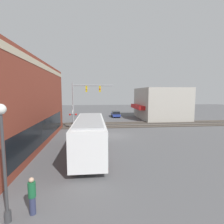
{
  "coord_description": "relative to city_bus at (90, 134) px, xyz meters",
  "views": [
    {
      "loc": [
        -22.21,
        2.37,
        5.5
      ],
      "look_at": [
        5.25,
        -0.44,
        2.53
      ],
      "focal_mm": 28.0,
      "sensor_mm": 36.0,
      "label": 1
    }
  ],
  "objects": [
    {
      "name": "rail_track_far",
      "position": [
        15.68,
        -2.8,
        -1.75
      ],
      "size": [
        2.6,
        60.0,
        0.15
      ],
      "color": "#332D28",
      "rests_on": "ground"
    },
    {
      "name": "rail_track_near",
      "position": [
        12.48,
        -2.8,
        -1.75
      ],
      "size": [
        2.6,
        60.0,
        0.15
      ],
      "color": "#332D28",
      "rests_on": "ground"
    },
    {
      "name": "parked_car_grey",
      "position": [
        17.35,
        -0.0,
        -1.09
      ],
      "size": [
        4.81,
        1.82,
        1.48
      ],
      "color": "slate",
      "rests_on": "ground"
    },
    {
      "name": "ground_plane",
      "position": [
        6.48,
        -2.8,
        -1.78
      ],
      "size": [
        120.0,
        120.0,
        0.0
      ],
      "primitive_type": "plane",
      "color": "#565659"
    },
    {
      "name": "parked_car_blue",
      "position": [
        24.62,
        -5.4,
        -1.14
      ],
      "size": [
        4.79,
        1.82,
        1.35
      ],
      "color": "navy",
      "rests_on": "ground"
    },
    {
      "name": "pedestrian_by_lamp",
      "position": [
        -7.96,
        2.41,
        -0.88
      ],
      "size": [
        0.34,
        0.34,
        1.74
      ],
      "color": "#2D3351",
      "rests_on": "ground"
    },
    {
      "name": "streetlamp",
      "position": [
        -8.37,
        3.3,
        1.25
      ],
      "size": [
        0.44,
        0.44,
        5.08
      ],
      "color": "#38383A",
      "rests_on": "ground"
    },
    {
      "name": "traffic_signal_gantry",
      "position": [
        11.22,
        1.14,
        3.28
      ],
      "size": [
        0.42,
        6.22,
        7.08
      ],
      "color": "gray",
      "rests_on": "ground"
    },
    {
      "name": "crossing_signal",
      "position": [
        10.9,
        2.78,
        0.52
      ],
      "size": [
        1.41,
        1.18,
        3.81
      ],
      "color": "gray",
      "rests_on": "ground"
    },
    {
      "name": "shop_building",
      "position": [
        21.16,
        -14.77,
        1.52
      ],
      "size": [
        11.6,
        10.21,
        6.61
      ],
      "color": "#B2ADA3",
      "rests_on": "ground"
    },
    {
      "name": "city_bus",
      "position": [
        0.0,
        0.0,
        0.0
      ],
      "size": [
        10.35,
        2.59,
        3.22
      ],
      "color": "white",
      "rests_on": "ground"
    },
    {
      "name": "pedestrian_at_crossing",
      "position": [
        10.43,
        1.26,
        -0.86
      ],
      "size": [
        0.34,
        0.34,
        1.79
      ],
      "color": "#2D3351",
      "rests_on": "ground"
    }
  ]
}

